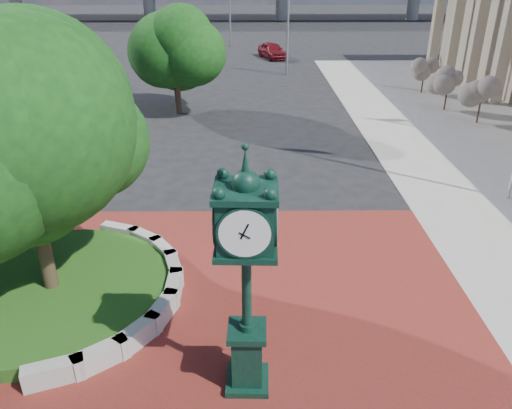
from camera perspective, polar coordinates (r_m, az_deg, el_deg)
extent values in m
plane|color=black|center=(13.55, -1.59, -10.46)|extent=(200.00, 200.00, 0.00)
cube|color=maroon|center=(12.74, -1.66, -13.06)|extent=(12.00, 12.00, 0.04)
cube|color=#9E9B93|center=(11.83, -22.09, -17.47)|extent=(1.29, 0.76, 0.54)
cube|color=#9E9B93|center=(11.89, -17.32, -16.33)|extent=(1.20, 1.04, 0.54)
cube|color=#9E9B93|center=(12.23, -13.32, -14.35)|extent=(1.00, 1.22, 0.54)
cube|color=#9E9B93|center=(12.81, -10.62, -11.93)|extent=(0.71, 1.30, 0.54)
cube|color=#9E9B93|center=(13.54, -9.35, -9.45)|extent=(0.35, 1.25, 0.54)
cube|color=#9E9B93|center=(14.35, -9.41, -7.22)|extent=(0.71, 1.30, 0.54)
cube|color=#9E9B93|center=(15.15, -10.58, -5.39)|extent=(1.00, 1.22, 0.54)
cube|color=#9E9B93|center=(15.87, -12.58, -4.03)|extent=(1.20, 1.04, 0.54)
cube|color=#9E9B93|center=(16.46, -15.19, -3.19)|extent=(1.29, 0.76, 0.54)
cylinder|color=#1E4E16|center=(14.42, -22.16, -9.18)|extent=(6.10, 6.10, 0.40)
cylinder|color=#38281C|center=(13.96, -22.77, -6.19)|extent=(0.36, 0.36, 2.17)
sphere|color=#103D14|center=(12.84, -24.78, 3.89)|extent=(5.20, 5.20, 5.20)
cylinder|color=#38281C|center=(30.05, -8.92, 12.06)|extent=(0.36, 0.36, 1.92)
sphere|color=#103D14|center=(29.60, -9.23, 16.35)|extent=(4.40, 4.40, 4.40)
cube|color=black|center=(11.16, -0.98, -19.48)|extent=(0.91, 0.91, 0.18)
cube|color=black|center=(10.68, -1.01, -16.88)|extent=(0.63, 0.63, 1.22)
cube|color=black|center=(10.26, -1.04, -14.24)|extent=(0.80, 0.80, 0.13)
cylinder|color=black|center=(9.63, -1.08, -9.65)|extent=(0.19, 0.19, 1.89)
cube|color=black|center=(8.84, -1.17, -1.66)|extent=(1.03, 1.03, 1.00)
cylinder|color=white|center=(8.38, -1.30, -3.32)|extent=(0.89, 0.09, 0.89)
cylinder|color=white|center=(9.30, -1.04, -0.17)|extent=(0.89, 0.09, 0.89)
cylinder|color=white|center=(8.87, -4.54, -1.63)|extent=(0.09, 0.89, 0.89)
cylinder|color=white|center=(8.84, 2.22, -1.69)|extent=(0.09, 0.89, 0.89)
sphere|color=black|center=(8.54, -1.21, 2.43)|extent=(0.49, 0.49, 0.49)
cone|color=black|center=(8.40, -1.23, 4.73)|extent=(0.20, 0.20, 0.56)
imported|color=maroon|center=(48.01, 1.87, 17.20)|extent=(2.93, 4.47, 1.41)
cylinder|color=slate|center=(40.06, 3.71, 21.58)|extent=(0.18, 0.18, 9.98)
cylinder|color=#38281C|center=(30.34, 24.08, 9.56)|extent=(0.10, 0.10, 1.20)
sphere|color=#A3518D|center=(30.11, 24.42, 11.38)|extent=(1.20, 1.20, 1.20)
cylinder|color=#38281C|center=(32.38, 20.83, 11.04)|extent=(0.10, 0.10, 1.20)
sphere|color=#A3518D|center=(32.16, 21.12, 12.75)|extent=(1.20, 1.20, 1.20)
cylinder|color=#38281C|center=(36.32, 18.48, 12.88)|extent=(0.10, 0.10, 1.20)
sphere|color=#A3518D|center=(36.13, 18.70, 14.42)|extent=(1.20, 1.20, 1.20)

